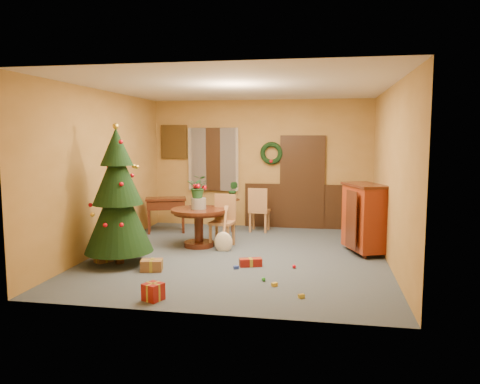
% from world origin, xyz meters
% --- Properties ---
extents(room_envelope, '(5.50, 5.50, 5.50)m').
position_xyz_m(room_envelope, '(0.21, 2.70, 1.12)').
color(room_envelope, '#394553').
rests_on(room_envelope, ground).
extents(dining_table, '(1.05, 1.05, 0.72)m').
position_xyz_m(dining_table, '(-0.88, 0.54, 0.51)').
color(dining_table, black).
rests_on(dining_table, floor).
extents(urn, '(0.28, 0.28, 0.20)m').
position_xyz_m(urn, '(-0.88, 0.54, 0.82)').
color(urn, slate).
rests_on(urn, dining_table).
extents(centerpiece_plant, '(0.39, 0.33, 0.43)m').
position_xyz_m(centerpiece_plant, '(-0.88, 0.54, 1.14)').
color(centerpiece_plant, '#1E4C23').
rests_on(centerpiece_plant, urn).
extents(chair_near, '(0.47, 0.47, 0.98)m').
position_xyz_m(chair_near, '(-0.44, 0.70, 0.52)').
color(chair_near, brown).
rests_on(chair_near, floor).
extents(chair_far, '(0.45, 0.45, 0.97)m').
position_xyz_m(chair_far, '(0.05, 2.10, 0.52)').
color(chair_far, brown).
rests_on(chair_far, floor).
extents(guitar, '(0.46, 0.58, 0.78)m').
position_xyz_m(guitar, '(-0.35, 0.28, 0.40)').
color(guitar, beige).
rests_on(guitar, floor).
extents(plant_stand, '(0.28, 0.28, 0.73)m').
position_xyz_m(plant_stand, '(-0.50, 2.00, 0.45)').
color(plant_stand, black).
rests_on(plant_stand, floor).
extents(stand_plant, '(0.24, 0.21, 0.39)m').
position_xyz_m(stand_plant, '(-0.50, 2.00, 0.92)').
color(stand_plant, '#19471E').
rests_on(stand_plant, plant_stand).
extents(christmas_tree, '(1.11, 1.11, 2.29)m').
position_xyz_m(christmas_tree, '(-1.85, -0.84, 1.09)').
color(christmas_tree, '#382111').
rests_on(christmas_tree, floor).
extents(writing_desk, '(0.95, 0.68, 0.76)m').
position_xyz_m(writing_desk, '(-1.92, 1.68, 0.57)').
color(writing_desk, black).
rests_on(writing_desk, floor).
extents(sideboard, '(0.83, 1.09, 1.25)m').
position_xyz_m(sideboard, '(2.15, 0.57, 0.67)').
color(sideboard, '#5B180A').
rests_on(sideboard, floor).
extents(gift_a, '(0.37, 0.30, 0.18)m').
position_xyz_m(gift_a, '(-1.18, -1.15, 0.09)').
color(gift_a, brown).
rests_on(gift_a, floor).
extents(gift_b, '(0.29, 0.29, 0.22)m').
position_xyz_m(gift_b, '(-0.68, -2.40, 0.11)').
color(gift_b, maroon).
rests_on(gift_b, floor).
extents(gift_c, '(0.30, 0.33, 0.15)m').
position_xyz_m(gift_c, '(-2.15, -0.81, 0.07)').
color(gift_c, brown).
rests_on(gift_c, floor).
extents(gift_d, '(0.39, 0.26, 0.13)m').
position_xyz_m(gift_d, '(0.30, -0.63, 0.06)').
color(gift_d, maroon).
rests_on(gift_d, floor).
extents(toy_a, '(0.09, 0.08, 0.05)m').
position_xyz_m(toy_a, '(0.10, -0.83, 0.03)').
color(toy_a, '#263EA6').
rests_on(toy_a, floor).
extents(toy_b, '(0.06, 0.06, 0.06)m').
position_xyz_m(toy_b, '(0.60, -1.38, 0.03)').
color(toy_b, green).
rests_on(toy_b, floor).
extents(toy_c, '(0.09, 0.09, 0.05)m').
position_xyz_m(toy_c, '(0.78, -1.58, 0.03)').
color(toy_c, gold).
rests_on(toy_c, floor).
extents(toy_d, '(0.06, 0.06, 0.06)m').
position_xyz_m(toy_d, '(1.00, -0.63, 0.03)').
color(toy_d, red).
rests_on(toy_d, floor).
extents(toy_e, '(0.09, 0.09, 0.05)m').
position_xyz_m(toy_e, '(1.17, -1.99, 0.03)').
color(toy_e, gold).
rests_on(toy_e, floor).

